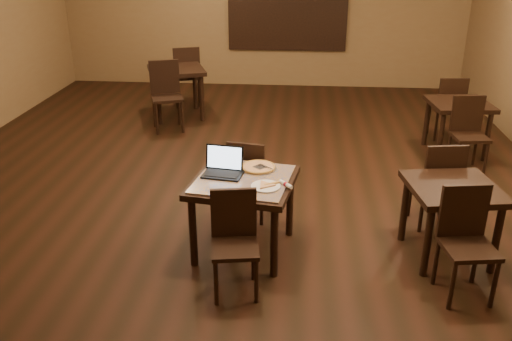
# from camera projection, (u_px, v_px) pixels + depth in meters

# --- Properties ---
(ground) EXTENTS (10.00, 10.00, 0.00)m
(ground) POSITION_uv_depth(u_px,v_px,m) (232.00, 186.00, 6.69)
(ground) COLOR black
(ground) RESTS_ON ground
(wall_back) EXTENTS (8.00, 0.02, 3.00)m
(wall_back) POSITION_uv_depth(u_px,v_px,m) (262.00, 10.00, 10.67)
(wall_back) COLOR olive
(wall_back) RESTS_ON ground
(mural) EXTENTS (2.34, 0.05, 1.64)m
(mural) POSITION_uv_depth(u_px,v_px,m) (288.00, 8.00, 10.57)
(mural) COLOR #295A96
(mural) RESTS_ON wall_back
(tiled_table) EXTENTS (1.05, 1.05, 0.76)m
(tiled_table) POSITION_uv_depth(u_px,v_px,m) (244.00, 188.00, 5.08)
(tiled_table) COLOR black
(tiled_table) RESTS_ON ground
(chair_main_near) EXTENTS (0.45, 0.45, 0.90)m
(chair_main_near) POSITION_uv_depth(u_px,v_px,m) (234.00, 236.00, 4.57)
(chair_main_near) COLOR black
(chair_main_near) RESTS_ON ground
(chair_main_far) EXTENTS (0.46, 0.46, 0.91)m
(chair_main_far) POSITION_uv_depth(u_px,v_px,m) (248.00, 175.00, 5.71)
(chair_main_far) COLOR black
(chair_main_far) RESTS_ON ground
(laptop) EXTENTS (0.40, 0.34, 0.25)m
(laptop) POSITION_uv_depth(u_px,v_px,m) (224.00, 167.00, 5.13)
(laptop) COLOR black
(laptop) RESTS_ON tiled_table
(plate) EXTENTS (0.27, 0.27, 0.01)m
(plate) POSITION_uv_depth(u_px,v_px,m) (266.00, 186.00, 4.85)
(plate) COLOR white
(plate) RESTS_ON tiled_table
(pizza_slice) EXTENTS (0.26, 0.26, 0.02)m
(pizza_slice) POSITION_uv_depth(u_px,v_px,m) (266.00, 185.00, 4.85)
(pizza_slice) COLOR beige
(pizza_slice) RESTS_ON plate
(pizza_pan) EXTENTS (0.36, 0.36, 0.01)m
(pizza_pan) POSITION_uv_depth(u_px,v_px,m) (258.00, 168.00, 5.25)
(pizza_pan) COLOR silver
(pizza_pan) RESTS_ON tiled_table
(pizza_whole) EXTENTS (0.33, 0.33, 0.02)m
(pizza_whole) POSITION_uv_depth(u_px,v_px,m) (258.00, 167.00, 5.24)
(pizza_whole) COLOR beige
(pizza_whole) RESTS_ON pizza_pan
(spatula) EXTENTS (0.27, 0.26, 0.01)m
(spatula) POSITION_uv_depth(u_px,v_px,m) (260.00, 167.00, 5.22)
(spatula) COLOR silver
(spatula) RESTS_ON pizza_whole
(napkin_roll) EXTENTS (0.13, 0.15, 0.04)m
(napkin_roll) POSITION_uv_depth(u_px,v_px,m) (286.00, 184.00, 4.87)
(napkin_roll) COLOR white
(napkin_roll) RESTS_ON tiled_table
(other_table_a) EXTENTS (0.87, 0.87, 0.74)m
(other_table_a) POSITION_uv_depth(u_px,v_px,m) (459.00, 111.00, 7.49)
(other_table_a) COLOR black
(other_table_a) RESTS_ON ground
(other_table_a_chair_near) EXTENTS (0.46, 0.46, 0.96)m
(other_table_a_chair_near) POSITION_uv_depth(u_px,v_px,m) (468.00, 129.00, 7.00)
(other_table_a_chair_near) COLOR black
(other_table_a_chair_near) RESTS_ON ground
(other_table_a_chair_far) EXTENTS (0.46, 0.46, 0.96)m
(other_table_a_chair_far) POSITION_uv_depth(u_px,v_px,m) (449.00, 104.00, 8.03)
(other_table_a_chair_far) COLOR black
(other_table_a_chair_far) RESTS_ON ground
(other_table_b) EXTENTS (1.13, 1.13, 0.83)m
(other_table_b) POSITION_uv_depth(u_px,v_px,m) (177.00, 77.00, 9.02)
(other_table_b) COLOR black
(other_table_b) RESTS_ON ground
(other_table_b_chair_near) EXTENTS (0.59, 0.59, 1.07)m
(other_table_b_chair_near) POSITION_uv_depth(u_px,v_px,m) (166.00, 91.00, 8.48)
(other_table_b_chair_near) COLOR black
(other_table_b_chair_near) RESTS_ON ground
(other_table_b_chair_far) EXTENTS (0.59, 0.59, 1.07)m
(other_table_b_chair_far) POSITION_uv_depth(u_px,v_px,m) (186.00, 73.00, 9.63)
(other_table_b_chair_far) COLOR black
(other_table_b_chair_far) RESTS_ON ground
(other_table_c) EXTENTS (0.90, 0.90, 0.74)m
(other_table_c) POSITION_uv_depth(u_px,v_px,m) (452.00, 198.00, 5.00)
(other_table_c) COLOR black
(other_table_c) RESTS_ON ground
(other_table_c_chair_near) EXTENTS (0.47, 0.47, 0.96)m
(other_table_c_chair_near) POSITION_uv_depth(u_px,v_px,m) (466.00, 235.00, 4.52)
(other_table_c_chair_near) COLOR black
(other_table_c_chair_near) RESTS_ON ground
(other_table_c_chair_far) EXTENTS (0.47, 0.47, 0.96)m
(other_table_c_chair_far) POSITION_uv_depth(u_px,v_px,m) (439.00, 180.00, 5.54)
(other_table_c_chair_far) COLOR black
(other_table_c_chair_far) RESTS_ON ground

